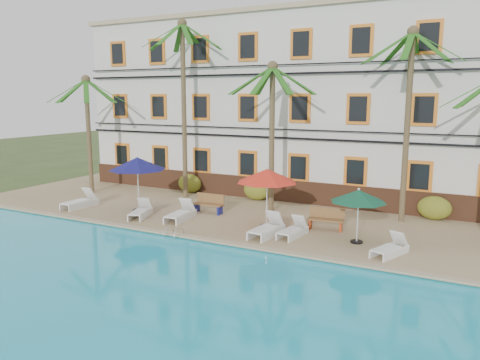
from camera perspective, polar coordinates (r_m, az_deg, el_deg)
The scene contains 24 objects.
ground at distance 19.78m, azimuth -4.24°, elevation -7.06°, with size 100.00×100.00×0.00m, color #384C23.
pool_deck at distance 23.98m, azimuth 2.04°, elevation -3.65°, with size 30.00×12.00×0.25m, color tan.
swimming_pool at distance 14.64m, azimuth -19.19°, elevation -13.53°, with size 26.00×12.00×0.20m, color #1BABCC.
pool_coping at distance 18.97m, azimuth -5.69°, elevation -6.95°, with size 30.00×0.35×0.06m, color tan.
hotel_building at distance 27.88m, azimuth 6.57°, elevation 9.11°, with size 25.40×6.44×10.22m.
palm_a at distance 28.49m, azimuth -18.06°, elevation 7.32°, with size 4.29×4.29×6.80m.
palm_b at distance 25.99m, azimuth -6.91°, elevation 11.14°, with size 4.29×4.29×9.67m.
palm_c at distance 22.34m, azimuth 3.93°, elevation 7.79°, with size 4.29×4.29×7.22m.
palm_d at distance 21.85m, azimuth 19.88°, elevation 9.18°, with size 4.29×4.29×8.55m.
shrub_left at distance 27.69m, azimuth -6.15°, elevation -0.41°, with size 1.50×0.90×1.10m, color #2A5919.
shrub_mid at distance 25.57m, azimuth 2.03°, elevation -1.23°, with size 1.50×0.90×1.10m, color #2A5919.
shrub_right at distance 23.27m, azimuth 22.61°, elevation -3.16°, with size 1.50×0.90×1.10m, color #2A5919.
umbrella_blue at distance 23.27m, azimuth -12.41°, elevation 1.93°, with size 2.77×2.77×2.76m.
umbrella_red at distance 19.93m, azimuth 3.31°, elevation 0.49°, with size 2.64×2.64×2.64m.
umbrella_green at distance 18.39m, azimuth 14.25°, elevation -1.94°, with size 2.16×2.16×2.16m.
lounger_a at distance 25.28m, azimuth -18.88°, elevation -2.48°, with size 0.77×2.01×0.94m.
lounger_b at distance 22.51m, azimuth -12.02°, elevation -3.75°, with size 1.19×1.89×0.84m.
lounger_c at distance 21.67m, azimuth -7.23°, elevation -4.07°, with size 0.88×2.01×0.92m.
lounger_d at distance 19.14m, azimuth 3.31°, elevation -5.90°, with size 0.89×2.05×0.94m.
lounger_e at distance 19.14m, azimuth 6.48°, elevation -6.08°, with size 0.82×1.77×0.81m.
lounger_f at distance 17.69m, azimuth 17.84°, elevation -7.89°, with size 1.17×1.79×0.80m.
bench_left at distance 22.82m, azimuth -3.80°, elevation -2.85°, with size 1.50×0.49×0.93m.
bench_right at distance 20.30m, azimuth 10.44°, elevation -4.64°, with size 1.55×0.67×0.93m.
pool_ladder at distance 19.38m, azimuth -8.06°, elevation -6.72°, with size 0.54×0.74×0.74m.
Camera 1 is at (9.97, -16.05, 5.83)m, focal length 35.00 mm.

